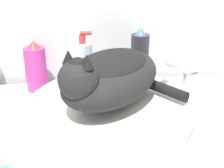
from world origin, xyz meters
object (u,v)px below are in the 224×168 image
object	(u,v)px
soap_pump_bottle	(83,65)
hairspray_can_black	(140,59)
spray_bottle_trigger	(36,68)
cat	(110,75)
faucet	(189,71)

from	to	relation	value
soap_pump_bottle	hairspray_can_black	size ratio (longest dim) A/B	0.97
spray_bottle_trigger	hairspray_can_black	distance (m)	0.31
cat	faucet	size ratio (longest dim) A/B	2.72
faucet	hairspray_can_black	bearing A→B (deg)	-57.43
soap_pump_bottle	hairspray_can_black	bearing A→B (deg)	-0.00
soap_pump_bottle	hairspray_can_black	xyz separation A→B (m)	(0.17, -0.00, 0.01)
spray_bottle_trigger	hairspray_can_black	world-z (taller)	hairspray_can_black
faucet	spray_bottle_trigger	distance (m)	0.45
cat	hairspray_can_black	size ratio (longest dim) A/B	2.01
cat	soap_pump_bottle	bearing A→B (deg)	-122.71
cat	spray_bottle_trigger	bearing A→B (deg)	-93.79
soap_pump_bottle	faucet	bearing A→B (deg)	-16.10
faucet	spray_bottle_trigger	size ratio (longest dim) A/B	0.88
spray_bottle_trigger	hairspray_can_black	bearing A→B (deg)	0.00
cat	soap_pump_bottle	xyz separation A→B (m)	(-0.06, 0.20, -0.04)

